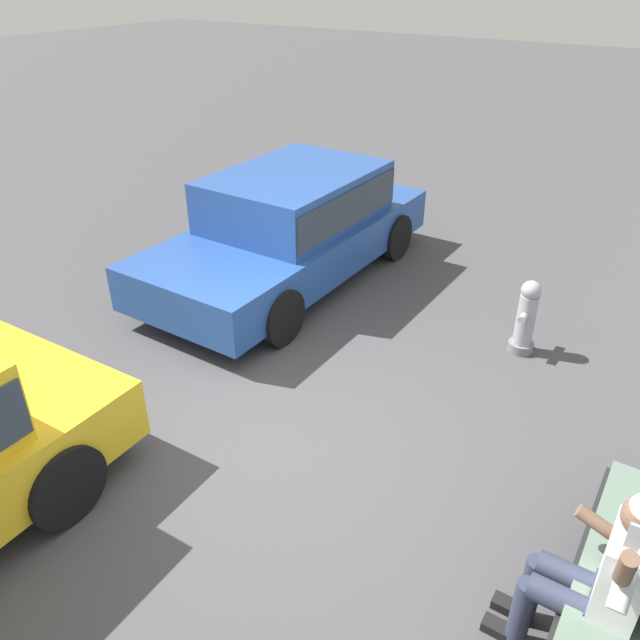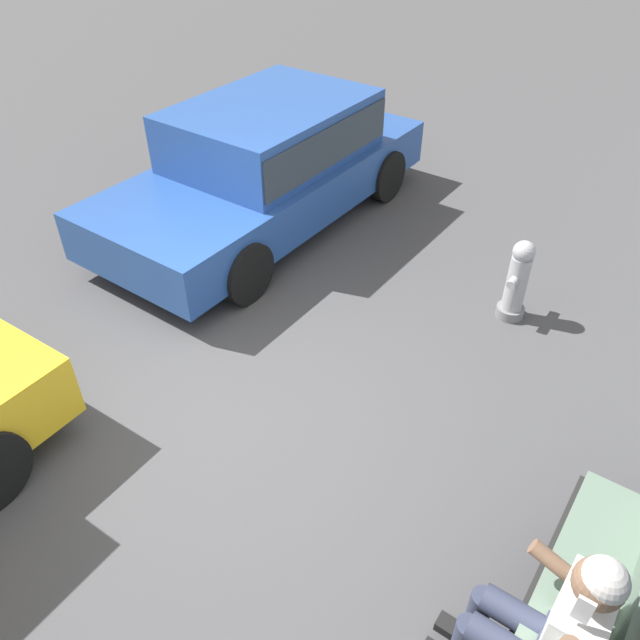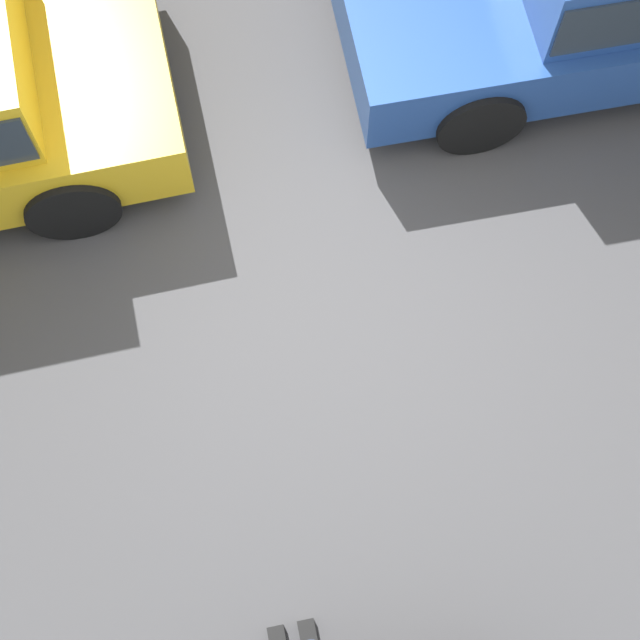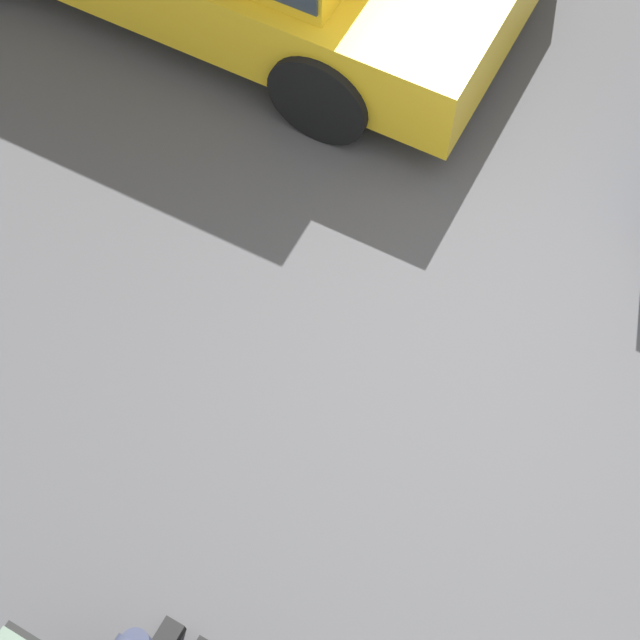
% 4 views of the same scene
% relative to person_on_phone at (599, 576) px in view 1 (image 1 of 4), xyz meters
% --- Properties ---
extents(ground_plane, '(60.00, 60.00, 0.00)m').
position_rel_person_on_phone_xyz_m(ground_plane, '(-0.56, -2.67, -0.72)').
color(ground_plane, '#424244').
extents(person_on_phone, '(0.73, 0.74, 1.36)m').
position_rel_person_on_phone_xyz_m(person_on_phone, '(0.00, 0.00, 0.00)').
color(person_on_phone, '#2D3347').
rests_on(person_on_phone, ground_plane).
extents(parked_car_near, '(4.18, 1.88, 1.35)m').
position_rel_person_on_phone_xyz_m(parked_car_near, '(-3.27, -4.29, 0.02)').
color(parked_car_near, '#23478E').
rests_on(parked_car_near, ground_plane).
extents(fire_hydrant, '(0.38, 0.26, 0.81)m').
position_rel_person_on_phone_xyz_m(fire_hydrant, '(-3.11, -1.28, -0.33)').
color(fire_hydrant, slate).
rests_on(fire_hydrant, ground_plane).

